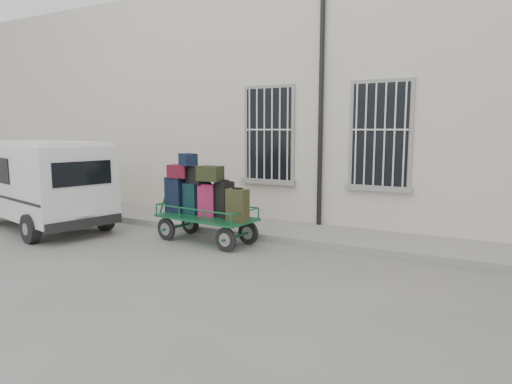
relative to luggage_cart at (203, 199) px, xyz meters
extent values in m
plane|color=slate|center=(0.81, -0.77, -0.91)|extent=(80.00, 80.00, 0.00)
cube|color=beige|center=(0.81, 4.73, 2.09)|extent=(24.00, 5.00, 6.00)
cylinder|color=black|center=(1.76, 2.15, 1.89)|extent=(0.11, 0.11, 5.60)
cube|color=black|center=(0.41, 2.21, 1.34)|extent=(1.20, 0.08, 2.20)
cube|color=gray|center=(0.41, 2.19, 0.18)|extent=(1.45, 0.22, 0.12)
cube|color=black|center=(3.11, 2.21, 1.34)|extent=(1.20, 0.08, 2.20)
cube|color=gray|center=(3.11, 2.19, 0.18)|extent=(1.45, 0.22, 0.12)
cube|color=gray|center=(0.81, 1.43, -0.84)|extent=(24.00, 1.70, 0.15)
cylinder|color=black|center=(-0.78, -0.29, -0.67)|extent=(0.49, 0.11, 0.48)
cylinder|color=gray|center=(-0.78, -0.29, -0.67)|extent=(0.27, 0.12, 0.27)
cylinder|color=black|center=(-0.69, 0.44, -0.67)|extent=(0.49, 0.11, 0.48)
cylinder|color=gray|center=(-0.69, 0.44, -0.67)|extent=(0.27, 0.12, 0.27)
cylinder|color=black|center=(0.86, -0.48, -0.67)|extent=(0.49, 0.11, 0.48)
cylinder|color=gray|center=(0.86, -0.48, -0.67)|extent=(0.27, 0.12, 0.27)
cylinder|color=black|center=(0.94, 0.25, -0.67)|extent=(0.49, 0.11, 0.48)
cylinder|color=gray|center=(0.94, 0.25, -0.67)|extent=(0.27, 0.12, 0.27)
cube|color=#145B32|center=(0.08, -0.02, -0.38)|extent=(2.23, 1.21, 0.05)
cylinder|color=#145B32|center=(-1.22, 0.13, -0.24)|extent=(0.28, 0.07, 0.54)
cube|color=black|center=(-0.80, 0.06, 0.03)|extent=(0.41, 0.27, 0.77)
cube|color=black|center=(-0.80, 0.06, 0.43)|extent=(0.17, 0.14, 0.03)
cube|color=#0B2729|center=(-0.35, 0.07, -0.03)|extent=(0.43, 0.29, 0.66)
cube|color=black|center=(-0.35, 0.07, 0.32)|extent=(0.17, 0.12, 0.03)
cube|color=#9F1C60|center=(0.10, 0.01, -0.02)|extent=(0.39, 0.26, 0.68)
cube|color=black|center=(0.10, 0.01, 0.34)|extent=(0.16, 0.12, 0.03)
cube|color=black|center=(0.49, 0.05, 0.02)|extent=(0.44, 0.38, 0.76)
cube|color=black|center=(0.49, 0.05, 0.41)|extent=(0.16, 0.14, 0.03)
cube|color=#2C3118|center=(0.94, -0.18, -0.03)|extent=(0.44, 0.27, 0.65)
cube|color=black|center=(0.94, -0.18, 0.30)|extent=(0.18, 0.14, 0.03)
cube|color=#5D121A|center=(-0.67, 0.06, 0.55)|extent=(0.48, 0.36, 0.28)
cube|color=black|center=(-0.21, 0.08, 0.48)|extent=(0.63, 0.49, 0.36)
cube|color=black|center=(0.21, -0.05, 0.55)|extent=(0.50, 0.32, 0.31)
cube|color=black|center=(-0.39, 0.01, 0.82)|extent=(0.51, 0.45, 0.25)
cube|color=silver|center=(-4.19, -0.74, 0.26)|extent=(4.35, 2.64, 1.66)
cube|color=silver|center=(-4.19, -0.74, 1.13)|extent=(4.14, 2.46, 0.09)
cube|color=black|center=(-6.14, -0.27, 0.59)|extent=(0.52, 1.52, 0.69)
cube|color=black|center=(-2.21, -1.21, 0.54)|extent=(0.33, 1.26, 0.51)
cube|color=black|center=(-2.22, -1.21, -0.52)|extent=(0.48, 1.68, 0.20)
cube|color=white|center=(-2.18, -1.22, -0.31)|extent=(0.12, 0.38, 0.11)
cylinder|color=black|center=(-5.29, 0.40, -0.60)|extent=(0.66, 0.34, 0.63)
cylinder|color=black|center=(-3.08, -1.87, -0.60)|extent=(0.66, 0.34, 0.63)
cylinder|color=black|center=(-2.69, -0.22, -0.60)|extent=(0.66, 0.34, 0.63)
camera|label=1|loc=(5.52, -7.78, 1.44)|focal=32.00mm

